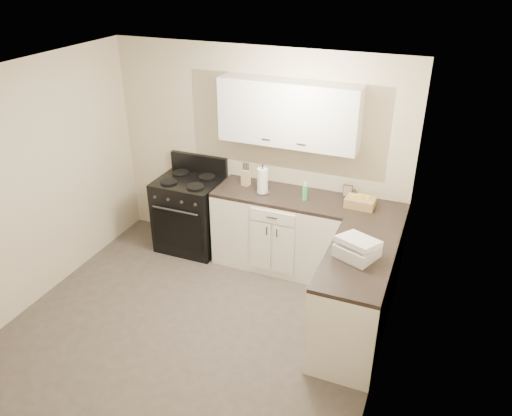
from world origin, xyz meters
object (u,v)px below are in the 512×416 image
at_px(paper_towel, 262,181).
at_px(wicker_basket, 360,202).
at_px(countertop_grill, 357,251).
at_px(stove, 190,214).
at_px(knife_block, 246,178).

height_order(paper_towel, wicker_basket, paper_towel).
bearing_deg(paper_towel, wicker_basket, 3.57).
xyz_separation_m(paper_towel, countertop_grill, (1.27, -0.91, -0.09)).
relative_size(stove, knife_block, 4.77).
distance_m(stove, paper_towel, 1.16).
distance_m(knife_block, paper_towel, 0.28).
xyz_separation_m(stove, wicker_basket, (2.07, 0.05, 0.53)).
distance_m(paper_towel, wicker_basket, 1.10).
distance_m(stove, knife_block, 0.93).
distance_m(knife_block, wicker_basket, 1.35).
bearing_deg(stove, countertop_grill, -22.54).
height_order(knife_block, wicker_basket, knife_block).
height_order(stove, knife_block, knife_block).
xyz_separation_m(stove, countertop_grill, (2.25, -0.93, 0.54)).
bearing_deg(knife_block, countertop_grill, -20.93).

